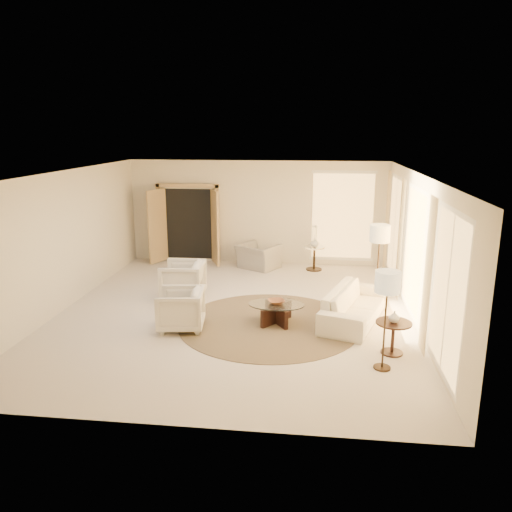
# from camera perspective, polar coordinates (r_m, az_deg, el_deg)

# --- Properties ---
(room) EXTENTS (7.04, 8.04, 2.83)m
(room) POSITION_cam_1_polar(r_m,az_deg,el_deg) (9.75, -2.62, 1.19)
(room) COLOR beige
(room) RESTS_ON ground
(windows_right) EXTENTS (0.10, 6.40, 2.40)m
(windows_right) POSITION_cam_1_polar(r_m,az_deg,el_deg) (9.91, 17.58, 0.46)
(windows_right) COLOR #FFC266
(windows_right) RESTS_ON room
(window_back_corner) EXTENTS (1.70, 0.10, 2.40)m
(window_back_corner) POSITION_cam_1_polar(r_m,az_deg,el_deg) (13.52, 9.86, 4.48)
(window_back_corner) COLOR #FFC266
(window_back_corner) RESTS_ON room
(curtains_right) EXTENTS (0.06, 5.20, 2.60)m
(curtains_right) POSITION_cam_1_polar(r_m,az_deg,el_deg) (10.77, 16.45, 1.35)
(curtains_right) COLOR #D2BC89
(curtains_right) RESTS_ON room
(french_doors) EXTENTS (1.95, 0.66, 2.16)m
(french_doors) POSITION_cam_1_polar(r_m,az_deg,el_deg) (13.86, -7.80, 3.61)
(french_doors) COLOR tan
(french_doors) RESTS_ON room
(area_rug) EXTENTS (3.83, 3.83, 0.01)m
(area_rug) POSITION_cam_1_polar(r_m,az_deg,el_deg) (9.60, 1.50, -7.72)
(area_rug) COLOR #3D2F1F
(area_rug) RESTS_ON room
(sofa) EXTENTS (1.50, 2.34, 0.64)m
(sofa) POSITION_cam_1_polar(r_m,az_deg,el_deg) (9.84, 11.21, -5.51)
(sofa) COLOR silver
(sofa) RESTS_ON room
(armchair_left) EXTENTS (0.86, 0.91, 0.90)m
(armchair_left) POSITION_cam_1_polar(r_m,az_deg,el_deg) (10.98, -8.36, -2.55)
(armchair_left) COLOR silver
(armchair_left) RESTS_ON room
(armchair_right) EXTENTS (0.86, 0.90, 0.84)m
(armchair_right) POSITION_cam_1_polar(r_m,az_deg,el_deg) (9.34, -8.63, -5.83)
(armchair_right) COLOR silver
(armchair_right) RESTS_ON room
(accent_chair) EXTENTS (1.19, 1.06, 0.87)m
(accent_chair) POSITION_cam_1_polar(r_m,az_deg,el_deg) (13.23, 0.24, 0.44)
(accent_chair) COLOR #9C978E
(accent_chair) RESTS_ON room
(coffee_table) EXTENTS (1.12, 1.12, 0.39)m
(coffee_table) POSITION_cam_1_polar(r_m,az_deg,el_deg) (9.56, 2.34, -6.29)
(coffee_table) COLOR black
(coffee_table) RESTS_ON room
(end_table) EXTENTS (0.58, 0.58, 0.55)m
(end_table) POSITION_cam_1_polar(r_m,az_deg,el_deg) (8.57, 15.41, -8.38)
(end_table) COLOR black
(end_table) RESTS_ON room
(side_table) EXTENTS (0.54, 0.54, 0.63)m
(side_table) POSITION_cam_1_polar(r_m,az_deg,el_deg) (13.16, 6.68, 0.02)
(side_table) COLOR black
(side_table) RESTS_ON room
(floor_lamp_near) EXTENTS (0.42, 0.42, 1.72)m
(floor_lamp_near) POSITION_cam_1_polar(r_m,az_deg,el_deg) (10.52, 13.96, 2.10)
(floor_lamp_near) COLOR black
(floor_lamp_near) RESTS_ON room
(floor_lamp_far) EXTENTS (0.38, 0.38, 1.57)m
(floor_lamp_far) POSITION_cam_1_polar(r_m,az_deg,el_deg) (7.68, 14.79, -3.39)
(floor_lamp_far) COLOR black
(floor_lamp_far) RESTS_ON room
(bowl) EXTENTS (0.40, 0.40, 0.08)m
(bowl) POSITION_cam_1_polar(r_m,az_deg,el_deg) (9.49, 2.35, -5.24)
(bowl) COLOR brown
(bowl) RESTS_ON coffee_table
(end_vase) EXTENTS (0.23, 0.23, 0.19)m
(end_vase) POSITION_cam_1_polar(r_m,az_deg,el_deg) (8.47, 15.53, -6.71)
(end_vase) COLOR silver
(end_vase) RESTS_ON end_table
(side_vase) EXTENTS (0.30, 0.30, 0.23)m
(side_vase) POSITION_cam_1_polar(r_m,az_deg,el_deg) (13.08, 6.72, 1.56)
(side_vase) COLOR silver
(side_vase) RESTS_ON side_table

